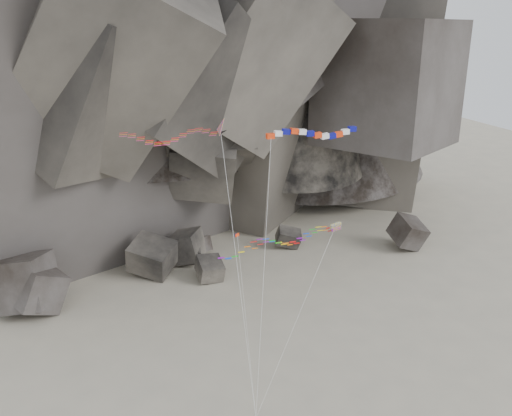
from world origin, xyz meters
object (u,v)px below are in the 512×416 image
object	(u,v)px
banner_kite	(312,135)
pennant_kite	(241,272)
delta_kite	(167,136)
parafoil_kite	(275,241)

from	to	relation	value
banner_kite	pennant_kite	bearing A→B (deg)	170.20
delta_kite	parafoil_kite	world-z (taller)	delta_kite
delta_kite	parafoil_kite	size ratio (longest dim) A/B	1.63
banner_kite	delta_kite	bearing A→B (deg)	171.56
delta_kite	pennant_kite	xyz separation A→B (m)	(6.68, -1.13, -14.63)
parafoil_kite	pennant_kite	distance (m)	4.96
delta_kite	pennant_kite	distance (m)	16.12
banner_kite	parafoil_kite	world-z (taller)	banner_kite
parafoil_kite	banner_kite	bearing A→B (deg)	-8.93
banner_kite	parafoil_kite	bearing A→B (deg)	-178.34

